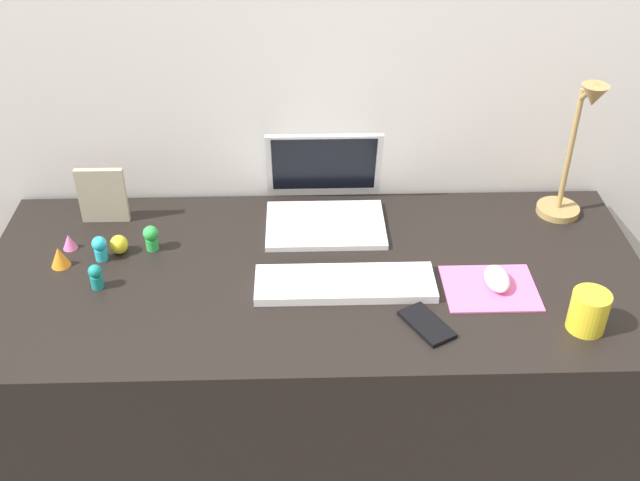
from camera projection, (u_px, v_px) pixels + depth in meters
ground_plane at (316, 475)px, 2.22m from camera, size 6.00×6.00×0.00m
back_wall at (311, 161)px, 2.06m from camera, size 2.76×0.05×1.65m
desk at (315, 384)px, 2.01m from camera, size 1.56×0.69×0.74m
laptop at (325, 197)px, 1.97m from camera, size 0.30×0.27×0.21m
keyboard at (345, 284)px, 1.74m from camera, size 0.41×0.13×0.02m
mousepad at (490, 288)px, 1.74m from camera, size 0.21×0.17×0.00m
mouse at (497, 279)px, 1.74m from camera, size 0.06×0.10×0.03m
cell_phone at (427, 324)px, 1.63m from camera, size 0.12×0.14×0.01m
desk_lamp at (574, 155)px, 1.87m from camera, size 0.11×0.16×0.39m
picture_frame at (102, 195)px, 1.93m from camera, size 0.12×0.02×0.15m
coffee_mug at (589, 311)px, 1.61m from camera, size 0.08×0.08×0.09m
toy_figurine_green at (151, 237)px, 1.85m from camera, size 0.04×0.04×0.07m
toy_figurine_cyan at (100, 247)px, 1.82m from camera, size 0.04×0.04×0.06m
toy_figurine_yellow at (119, 244)px, 1.84m from camera, size 0.04×0.04×0.05m
toy_figurine_pink at (69, 242)px, 1.86m from camera, size 0.04×0.04×0.04m
toy_figurine_orange at (59, 257)px, 1.80m from camera, size 0.05×0.05×0.05m
toy_figurine_teal at (96, 276)px, 1.73m from camera, size 0.03×0.03×0.06m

